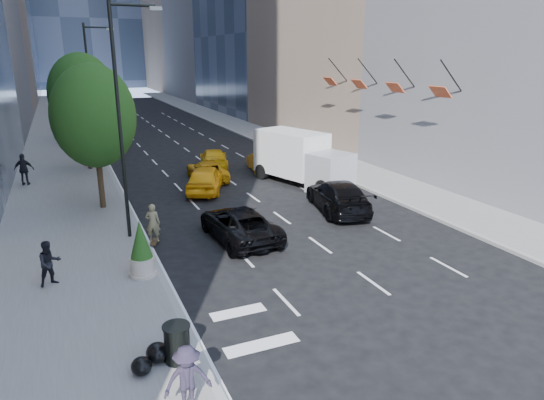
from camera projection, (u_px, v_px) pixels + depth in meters
name	position (u px, v px, depth m)	size (l,w,h in m)	color
ground	(299.00, 249.00, 20.72)	(160.00, 160.00, 0.00)	black
sidewalk_left	(61.00, 146.00, 43.63)	(6.00, 120.00, 0.15)	slate
sidewalk_right	(257.00, 133.00, 50.86)	(4.00, 120.00, 0.15)	slate
lamp_near	(123.00, 108.00, 20.15)	(2.13, 0.22, 10.00)	black
lamp_far	(92.00, 85.00, 35.97)	(2.13, 0.22, 10.00)	black
tree_near	(94.00, 116.00, 24.45)	(4.20, 4.20, 7.46)	#301F12
tree_mid	(83.00, 95.00, 33.14)	(4.50, 4.50, 7.99)	#301F12
tree_far	(76.00, 92.00, 44.76)	(3.90, 3.90, 6.92)	#301F12
traffic_signal	(81.00, 91.00, 52.21)	(2.48, 0.53, 5.20)	black
facade_flags	(378.00, 83.00, 31.77)	(1.85, 13.30, 2.05)	black
skateboarder	(153.00, 225.00, 20.97)	(0.63, 0.41, 1.72)	olive
black_sedan_lincoln	(239.00, 224.00, 21.56)	(2.41, 5.22, 1.45)	black
black_sedan_mercedes	(338.00, 196.00, 25.50)	(2.31, 5.67, 1.65)	black
taxi_a	(206.00, 178.00, 29.12)	(1.92, 4.76, 1.62)	#FFAB0D
taxi_b	(261.00, 162.00, 34.33)	(1.39, 4.00, 1.32)	#FF9D0D
taxi_c	(207.00, 171.00, 31.86)	(2.10, 4.55, 1.26)	orange
taxi_d	(214.00, 158.00, 35.46)	(1.89, 4.64, 1.35)	yellow
city_bus	(109.00, 128.00, 44.83)	(2.48, 10.58, 2.95)	silver
box_truck	(301.00, 158.00, 30.61)	(4.39, 7.26, 3.28)	silver
pedestrian_a	(49.00, 263.00, 16.91)	(0.80, 0.62, 1.64)	black
pedestrian_b	(24.00, 170.00, 29.94)	(1.16, 0.48, 1.98)	black
pedestrian_c	(188.00, 380.00, 10.81)	(1.08, 0.62, 1.68)	#241E2E
trash_can	(177.00, 344.00, 12.74)	(0.67, 0.67, 1.01)	black
planter_shrub	(141.00, 249.00, 17.60)	(0.89, 0.89, 2.13)	#B9AC99
garbage_bags	(151.00, 358.00, 12.59)	(1.05, 1.01, 0.52)	black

